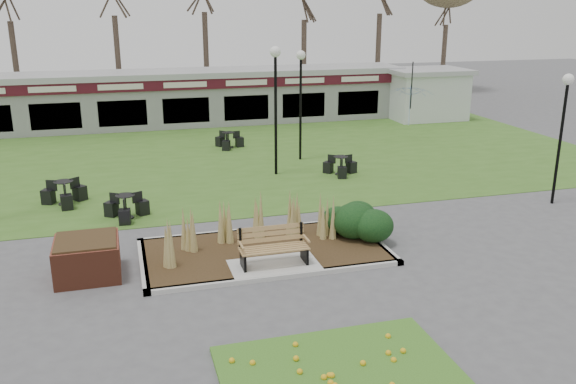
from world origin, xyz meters
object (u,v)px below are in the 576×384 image
object	(u,v)px
park_bench	(273,246)
lamp_post_mid_right	(276,82)
bistro_set_b	(229,143)
bistro_set_c	(126,210)
lamp_post_far_right	(301,81)
bistro_set_d	(341,168)
patio_umbrella	(410,106)
service_hut	(426,93)
brick_planter	(87,258)
lamp_post_near_right	(564,110)
bistro_set_a	(65,197)
food_pavilion	(183,97)

from	to	relation	value
park_bench	lamp_post_mid_right	bearing A→B (deg)	74.94
bistro_set_b	bistro_set_c	distance (m)	9.83
lamp_post_far_right	bistro_set_c	distance (m)	9.69
bistro_set_d	patio_umbrella	bearing A→B (deg)	43.22
service_hut	bistro_set_c	bearing A→B (deg)	-142.46
brick_planter	lamp_post_far_right	world-z (taller)	lamp_post_far_right
lamp_post_far_right	bistro_set_c	size ratio (longest dim) A/B	3.27
lamp_post_near_right	park_bench	bearing A→B (deg)	-166.07
bistro_set_b	bistro_set_c	world-z (taller)	bistro_set_c
lamp_post_far_right	bistro_set_d	world-z (taller)	lamp_post_far_right
bistro_set_c	patio_umbrella	world-z (taller)	patio_umbrella
lamp_post_near_right	patio_umbrella	world-z (taller)	lamp_post_near_right
lamp_post_far_right	patio_umbrella	xyz separation A→B (m)	(6.18, 2.34, -1.64)
service_hut	bistro_set_a	world-z (taller)	service_hut
food_pavilion	lamp_post_far_right	size ratio (longest dim) A/B	5.45
lamp_post_far_right	bistro_set_a	bearing A→B (deg)	-157.82
park_bench	food_pavilion	distance (m)	19.73
bistro_set_a	service_hut	bearing A→B (deg)	30.48
brick_planter	service_hut	distance (m)	24.71
brick_planter	bistro_set_b	bearing A→B (deg)	65.60
brick_planter	patio_umbrella	size ratio (longest dim) A/B	0.56
patio_umbrella	bistro_set_a	bearing A→B (deg)	-158.41
food_pavilion	bistro_set_b	xyz separation A→B (m)	(1.32, -6.35, -1.22)
bistro_set_d	bistro_set_b	bearing A→B (deg)	120.23
lamp_post_near_right	bistro_set_a	bearing A→B (deg)	164.88
brick_planter	bistro_set_c	size ratio (longest dim) A/B	1.09
park_bench	food_pavilion	world-z (taller)	food_pavilion
service_hut	lamp_post_mid_right	distance (m)	14.74
food_pavilion	brick_planter	bearing A→B (deg)	-103.06
bistro_set_b	park_bench	bearing A→B (deg)	-95.65
brick_planter	food_pavilion	distance (m)	19.49
bistro_set_d	bistro_set_a	bearing A→B (deg)	-174.25
bistro_set_c	park_bench	bearing A→B (deg)	-54.29
food_pavilion	lamp_post_far_right	xyz separation A→B (m)	(3.84, -9.30, 1.82)
park_bench	bistro_set_c	world-z (taller)	park_bench
lamp_post_near_right	bistro_set_b	world-z (taller)	lamp_post_near_right
bistro_set_b	patio_umbrella	bearing A→B (deg)	-4.04
park_bench	bistro_set_a	size ratio (longest dim) A/B	1.16
bistro_set_d	bistro_set_c	bearing A→B (deg)	-159.97
bistro_set_c	bistro_set_d	world-z (taller)	bistro_set_c
service_hut	bistro_set_d	bearing A→B (deg)	-131.38
bistro_set_a	bistro_set_d	xyz separation A→B (m)	(9.94, 1.00, -0.02)
park_bench	bistro_set_d	world-z (taller)	park_bench
food_pavilion	bistro_set_c	world-z (taller)	food_pavilion
service_hut	lamp_post_near_right	size ratio (longest dim) A/B	1.04
bistro_set_a	bistro_set_d	world-z (taller)	bistro_set_a
lamp_post_far_right	bistro_set_b	size ratio (longest dim) A/B	3.37
food_pavilion	bistro_set_d	bearing A→B (deg)	-68.94
food_pavilion	lamp_post_near_right	bearing A→B (deg)	-59.50
food_pavilion	lamp_post_near_right	distance (m)	20.03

